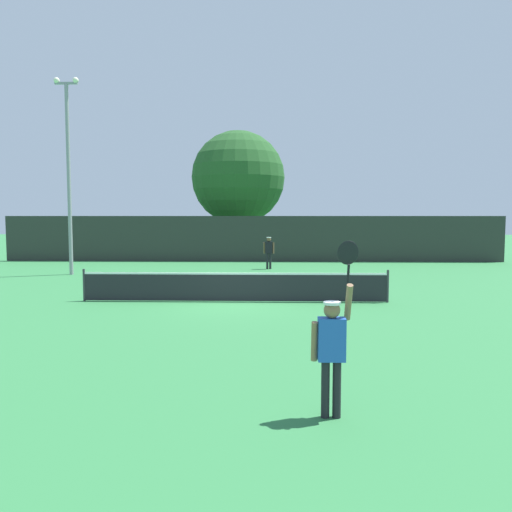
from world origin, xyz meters
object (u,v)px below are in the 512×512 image
Objects in this scene: player_serving at (332,341)px; parked_car_near at (392,244)px; player_receiving at (269,249)px; large_tree at (238,178)px; tennis_ball at (260,286)px; light_pole at (68,165)px.

player_serving is 0.56× the size of parked_car_near.
player_receiving is 0.19× the size of large_tree.
large_tree reaches higher than player_serving.
tennis_ball is (-1.32, 13.41, -1.06)m from player_serving.
player_receiving is 0.18× the size of light_pole.
large_tree is at bearing -76.24° from player_receiving.
parked_car_near is at bearing 62.08° from tennis_ball.
player_receiving reaches higher than parked_car_near.
tennis_ball is 0.01× the size of light_pole.
light_pole is at bearing 156.84° from tennis_ball.
large_tree is (-3.20, 29.16, 4.37)m from player_serving.
player_serving is at bearing -84.36° from tennis_ball.
player_receiving is at bearing -121.48° from parked_car_near.
light_pole is at bearing 121.22° from player_serving.
parked_car_near is (9.28, 17.50, 0.74)m from tennis_ball.
light_pole is 1.07× the size of large_tree.
player_receiving is 24.95× the size of tennis_ball.
player_serving reaches higher than player_receiving.
tennis_ball is at bearing -83.20° from large_tree.
large_tree reaches higher than parked_car_near.
light_pole is (-9.51, -2.82, 4.19)m from player_receiving.
tennis_ball is 16.76m from large_tree.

